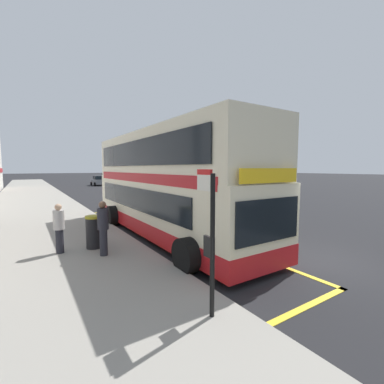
{
  "coord_description": "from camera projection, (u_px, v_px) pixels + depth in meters",
  "views": [
    {
      "loc": [
        -7.51,
        -4.17,
        2.9
      ],
      "look_at": [
        -0.68,
        6.38,
        1.74
      ],
      "focal_mm": 24.17,
      "sensor_mm": 36.0,
      "label": 1
    }
  ],
  "objects": [
    {
      "name": "ground_plane",
      "position": [
        92.0,
        190.0,
        34.57
      ],
      "size": [
        260.0,
        260.0,
        0.0
      ],
      "primitive_type": "plane",
      "color": "black"
    },
    {
      "name": "pavement_near",
      "position": [
        31.0,
        192.0,
        30.77
      ],
      "size": [
        6.0,
        76.0,
        0.14
      ],
      "primitive_type": "cube",
      "color": "gray",
      "rests_on": "ground"
    },
    {
      "name": "double_decker_bus",
      "position": [
        165.0,
        188.0,
        11.12
      ],
      "size": [
        3.28,
        11.33,
        4.4
      ],
      "color": "beige",
      "rests_on": "ground"
    },
    {
      "name": "bus_bay_markings",
      "position": [
        161.0,
        234.0,
        11.43
      ],
      "size": [
        2.85,
        14.4,
        0.01
      ],
      "color": "yellow",
      "rests_on": "ground"
    },
    {
      "name": "bus_stop_sign",
      "position": [
        210.0,
        231.0,
        4.75
      ],
      "size": [
        0.09,
        0.51,
        2.74
      ],
      "color": "black",
      "rests_on": "pavement_near"
    },
    {
      "name": "parked_car_grey_across",
      "position": [
        99.0,
        181.0,
        43.18
      ],
      "size": [
        2.09,
        4.2,
        1.62
      ],
      "rotation": [
        0.0,
        0.0,
        -0.03
      ],
      "color": "slate",
      "rests_on": "ground"
    },
    {
      "name": "parked_car_teal_far",
      "position": [
        132.0,
        184.0,
        35.24
      ],
      "size": [
        2.09,
        4.2,
        1.62
      ],
      "rotation": [
        0.0,
        0.0,
        0.03
      ],
      "color": "#196066",
      "rests_on": "ground"
    },
    {
      "name": "pedestrian_waiting_near_sign",
      "position": [
        103.0,
        226.0,
        8.12
      ],
      "size": [
        0.34,
        0.34,
        1.73
      ],
      "color": "#26262D",
      "rests_on": "pavement_near"
    },
    {
      "name": "pedestrian_further_back",
      "position": [
        59.0,
        227.0,
        8.35
      ],
      "size": [
        0.34,
        0.34,
        1.62
      ],
      "color": "#26262D",
      "rests_on": "pavement_near"
    },
    {
      "name": "litter_bin",
      "position": [
        94.0,
        232.0,
        8.93
      ],
      "size": [
        0.54,
        0.54,
        1.13
      ],
      "color": "black",
      "rests_on": "pavement_near"
    }
  ]
}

